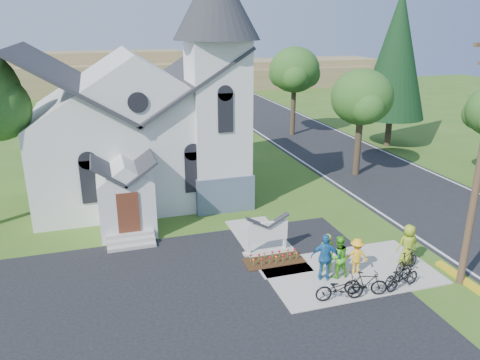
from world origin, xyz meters
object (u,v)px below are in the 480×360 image
object	(u,v)px
church_sign	(267,232)
cyclist_1	(338,257)
bike_0	(340,288)
cyclist_3	(356,256)
cyclist_4	(408,245)
bike_1	(366,283)
cyclist_0	(326,253)
bike_3	(407,261)
bike_2	(403,278)
bike_4	(398,274)
cyclist_2	(325,257)

from	to	relation	value
church_sign	cyclist_1	world-z (taller)	cyclist_1
bike_0	cyclist_1	distance (m)	1.75
bike_0	cyclist_1	bearing A→B (deg)	-17.49
cyclist_3	bike_0	bearing A→B (deg)	64.55
cyclist_4	bike_1	bearing A→B (deg)	36.47
cyclist_3	cyclist_4	world-z (taller)	cyclist_4
cyclist_0	bike_3	bearing A→B (deg)	-177.26
bike_2	cyclist_4	distance (m)	2.08
bike_4	cyclist_2	bearing A→B (deg)	47.27
cyclist_0	bike_1	bearing A→B (deg)	127.15
cyclist_1	bike_1	bearing A→B (deg)	103.21
cyclist_2	cyclist_4	xyz separation A→B (m)	(3.91, 0.06, -0.07)
cyclist_2	cyclist_3	xyz separation A→B (m)	(1.48, 0.11, -0.22)
church_sign	bike_1	bearing A→B (deg)	-61.82
cyclist_3	cyclist_4	bearing A→B (deg)	-161.05
cyclist_0	cyclist_3	world-z (taller)	cyclist_0
church_sign	bike_2	world-z (taller)	church_sign
church_sign	bike_2	bearing A→B (deg)	-47.89
church_sign	bike_1	xyz separation A→B (m)	(2.36, -4.40, -0.48)
cyclist_2	bike_3	bearing A→B (deg)	-162.42
church_sign	cyclist_1	distance (m)	3.49
bike_1	bike_0	bearing A→B (deg)	108.93
cyclist_2	church_sign	bearing A→B (deg)	-40.03
bike_0	bike_4	bearing A→B (deg)	-75.08
bike_4	cyclist_3	bearing A→B (deg)	23.19
bike_0	bike_2	distance (m)	2.73
bike_2	cyclist_3	bearing A→B (deg)	20.42
church_sign	cyclist_4	size ratio (longest dim) A/B	1.20
cyclist_4	bike_4	size ratio (longest dim) A/B	1.16
bike_1	bike_3	distance (m)	2.78
cyclist_1	cyclist_3	size ratio (longest dim) A/B	1.18
bike_0	cyclist_3	xyz separation A→B (m)	(1.62, 1.59, 0.27)
cyclist_0	bike_2	world-z (taller)	cyclist_0
bike_0	cyclist_4	distance (m)	4.35
bike_2	bike_3	distance (m)	1.42
cyclist_2	cyclist_3	distance (m)	1.50
church_sign	cyclist_1	xyz separation A→B (m)	(1.98, -2.87, -0.07)
cyclist_1	cyclist_2	world-z (taller)	cyclist_2
cyclist_3	bike_2	bearing A→B (deg)	144.95
church_sign	bike_0	size ratio (longest dim) A/B	1.18
cyclist_0	bike_0	distance (m)	2.13
cyclist_0	cyclist_1	distance (m)	0.57
church_sign	bike_3	bearing A→B (deg)	-34.20
bike_0	bike_3	xyz separation A→B (m)	(3.68, 1.05, -0.03)
bike_2	bike_0	bearing A→B (deg)	75.46
bike_4	cyclist_4	bearing A→B (deg)	-65.56
bike_0	bike_4	distance (m)	2.78
bike_0	bike_2	world-z (taller)	bike_0
cyclist_0	bike_2	bearing A→B (deg)	157.75
church_sign	cyclist_2	bearing A→B (deg)	-64.61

